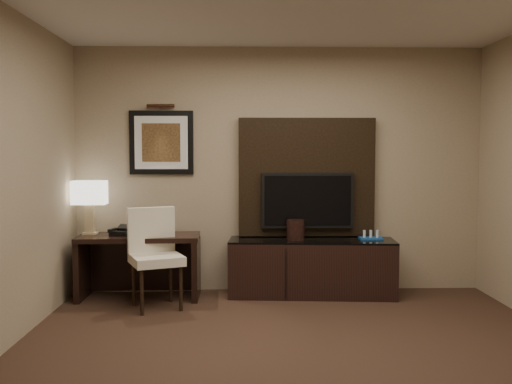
{
  "coord_description": "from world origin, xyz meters",
  "views": [
    {
      "loc": [
        -0.41,
        -3.84,
        1.54
      ],
      "look_at": [
        -0.27,
        1.8,
        1.15
      ],
      "focal_mm": 40.0,
      "sensor_mm": 36.0,
      "label": 1
    }
  ],
  "objects_px": {
    "desk": "(139,267)",
    "desk_phone": "(121,231)",
    "credenza": "(312,268)",
    "tv": "(307,200)",
    "table_lamp": "(90,205)",
    "minibar_tray": "(371,235)",
    "desk_chair": "(156,259)",
    "ice_bucket": "(296,230)"
  },
  "relations": [
    {
      "from": "desk_chair",
      "to": "desk",
      "type": "bearing_deg",
      "value": 98.87
    },
    {
      "from": "desk_chair",
      "to": "table_lamp",
      "type": "height_order",
      "value": "table_lamp"
    },
    {
      "from": "desk_phone",
      "to": "minibar_tray",
      "type": "xyz_separation_m",
      "value": [
        2.66,
        0.08,
        -0.07
      ]
    },
    {
      "from": "desk",
      "to": "ice_bucket",
      "type": "xyz_separation_m",
      "value": [
        1.66,
        0.05,
        0.38
      ]
    },
    {
      "from": "desk",
      "to": "tv",
      "type": "bearing_deg",
      "value": 4.61
    },
    {
      "from": "credenza",
      "to": "minibar_tray",
      "type": "distance_m",
      "value": 0.73
    },
    {
      "from": "desk_chair",
      "to": "minibar_tray",
      "type": "distance_m",
      "value": 2.29
    },
    {
      "from": "ice_bucket",
      "to": "desk",
      "type": "bearing_deg",
      "value": -178.27
    },
    {
      "from": "credenza",
      "to": "desk_chair",
      "type": "xyz_separation_m",
      "value": [
        -1.59,
        -0.46,
        0.19
      ]
    },
    {
      "from": "desk_phone",
      "to": "minibar_tray",
      "type": "height_order",
      "value": "desk_phone"
    },
    {
      "from": "table_lamp",
      "to": "desk_phone",
      "type": "distance_m",
      "value": 0.44
    },
    {
      "from": "desk_chair",
      "to": "minibar_tray",
      "type": "relative_size",
      "value": 4.06
    },
    {
      "from": "credenza",
      "to": "minibar_tray",
      "type": "bearing_deg",
      "value": 4.97
    },
    {
      "from": "table_lamp",
      "to": "desk_phone",
      "type": "height_order",
      "value": "table_lamp"
    },
    {
      "from": "desk_chair",
      "to": "credenza",
      "type": "bearing_deg",
      "value": -6.08
    },
    {
      "from": "desk",
      "to": "tv",
      "type": "xyz_separation_m",
      "value": [
        1.8,
        0.2,
        0.68
      ]
    },
    {
      "from": "ice_bucket",
      "to": "desk_phone",
      "type": "bearing_deg",
      "value": -178.05
    },
    {
      "from": "credenza",
      "to": "desk_phone",
      "type": "bearing_deg",
      "value": -173.79
    },
    {
      "from": "desk_chair",
      "to": "table_lamp",
      "type": "distance_m",
      "value": 1.02
    },
    {
      "from": "tv",
      "to": "desk_chair",
      "type": "bearing_deg",
      "value": -158.92
    },
    {
      "from": "desk",
      "to": "desk_chair",
      "type": "relative_size",
      "value": 1.26
    },
    {
      "from": "table_lamp",
      "to": "ice_bucket",
      "type": "bearing_deg",
      "value": -0.49
    },
    {
      "from": "credenza",
      "to": "desk_phone",
      "type": "distance_m",
      "value": 2.06
    },
    {
      "from": "desk",
      "to": "desk_phone",
      "type": "distance_m",
      "value": 0.43
    },
    {
      "from": "tv",
      "to": "ice_bucket",
      "type": "bearing_deg",
      "value": -133.2
    },
    {
      "from": "desk",
      "to": "table_lamp",
      "type": "xyz_separation_m",
      "value": [
        -0.53,
        0.07,
        0.65
      ]
    },
    {
      "from": "desk",
      "to": "desk_chair",
      "type": "height_order",
      "value": "desk_chair"
    },
    {
      "from": "table_lamp",
      "to": "ice_bucket",
      "type": "distance_m",
      "value": 2.2
    },
    {
      "from": "table_lamp",
      "to": "minibar_tray",
      "type": "height_order",
      "value": "table_lamp"
    },
    {
      "from": "credenza",
      "to": "table_lamp",
      "type": "relative_size",
      "value": 2.87
    },
    {
      "from": "desk_chair",
      "to": "desk_phone",
      "type": "xyz_separation_m",
      "value": [
        -0.43,
        0.39,
        0.22
      ]
    },
    {
      "from": "minibar_tray",
      "to": "ice_bucket",
      "type": "bearing_deg",
      "value": -178.59
    },
    {
      "from": "credenza",
      "to": "tv",
      "type": "xyz_separation_m",
      "value": [
        -0.03,
        0.14,
        0.72
      ]
    },
    {
      "from": "tv",
      "to": "minibar_tray",
      "type": "xyz_separation_m",
      "value": [
        0.67,
        -0.13,
        -0.37
      ]
    },
    {
      "from": "tv",
      "to": "desk_phone",
      "type": "xyz_separation_m",
      "value": [
        -1.99,
        -0.21,
        -0.3
      ]
    },
    {
      "from": "desk_chair",
      "to": "table_lamp",
      "type": "bearing_deg",
      "value": 126.45
    },
    {
      "from": "credenza",
      "to": "desk_phone",
      "type": "relative_size",
      "value": 9.19
    },
    {
      "from": "tv",
      "to": "minibar_tray",
      "type": "relative_size",
      "value": 4.08
    },
    {
      "from": "desk_chair",
      "to": "minibar_tray",
      "type": "xyz_separation_m",
      "value": [
        2.23,
        0.47,
        0.16
      ]
    },
    {
      "from": "desk",
      "to": "table_lamp",
      "type": "height_order",
      "value": "table_lamp"
    },
    {
      "from": "desk_chair",
      "to": "ice_bucket",
      "type": "distance_m",
      "value": 1.5
    },
    {
      "from": "table_lamp",
      "to": "minibar_tray",
      "type": "relative_size",
      "value": 2.52
    }
  ]
}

